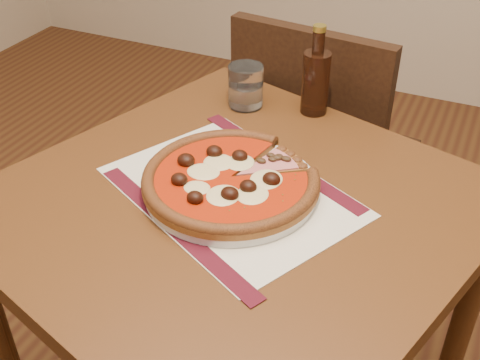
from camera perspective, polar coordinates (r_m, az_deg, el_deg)
name	(u,v)px	position (r m, az deg, el deg)	size (l,w,h in m)	color
table	(236,242)	(1.14, -0.42, -5.91)	(1.00, 1.00, 0.75)	#572C14
chair_far	(319,149)	(1.69, 7.50, 2.93)	(0.46, 0.46, 0.89)	black
placemat	(231,191)	(1.10, -0.86, -1.09)	(0.44, 0.31, 0.00)	white
plate	(231,187)	(1.09, -0.86, -0.67)	(0.31, 0.31, 0.02)	white
pizza	(231,178)	(1.08, -0.90, 0.19)	(0.32, 0.32, 0.04)	#906122
ham_slice	(278,166)	(1.12, 3.59, 1.30)	(0.11, 0.13, 0.02)	#906122
water_glass	(246,86)	(1.36, 0.54, 8.88)	(0.08, 0.08, 0.10)	white
bottle	(316,80)	(1.33, 7.19, 9.43)	(0.06, 0.06, 0.20)	#33180C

